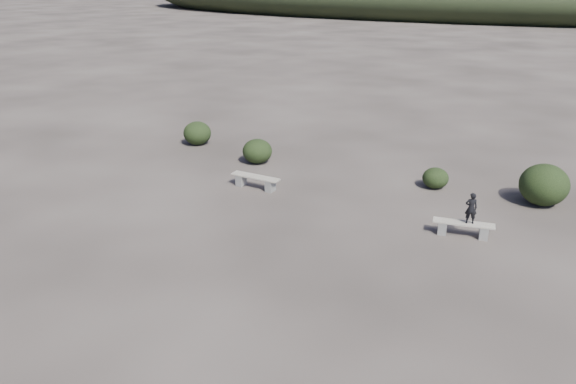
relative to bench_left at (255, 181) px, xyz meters
The scene contains 8 objects.
ground 6.51m from the bench_left, 60.81° to the right, with size 1200.00×1200.00×0.00m, color #2C2622.
bench_left is the anchor object (origin of this frame).
bench_right 7.18m from the bench_left, ahead, with size 1.73×0.70×0.42m.
seated_person 7.34m from the bench_left, ahead, with size 0.33×0.22×0.92m, color black.
shrub_a 2.78m from the bench_left, 120.97° to the left, with size 1.16×1.16×0.95m, color black.
shrub_c 6.24m from the bench_left, 29.85° to the left, with size 0.90×0.90×0.72m, color black.
shrub_d 9.45m from the bench_left, 20.75° to the left, with size 1.54×1.54×1.34m, color black.
shrub_f 5.97m from the bench_left, 147.44° to the left, with size 1.19×1.19×1.01m, color black.
Camera 1 is at (6.76, -9.60, 7.07)m, focal length 35.00 mm.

